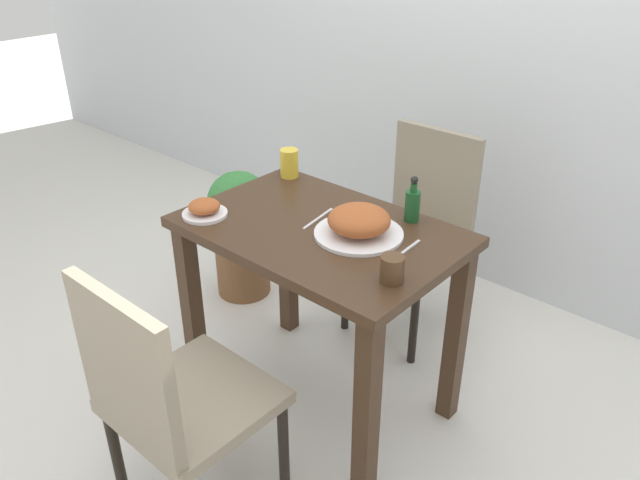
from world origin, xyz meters
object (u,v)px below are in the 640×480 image
chair_far (418,223)px  juice_glass (289,163)px  drink_cup (392,269)px  food_plate (359,223)px  chair_near (169,396)px  potted_plant_left (241,230)px  side_plate (204,209)px  sauce_bottle (413,204)px

chair_far → juice_glass: chair_far is taller
drink_cup → food_plate: bearing=147.1°
chair_near → potted_plant_left: size_ratio=1.40×
potted_plant_left → chair_near: bearing=-50.6°
juice_glass → chair_near: bearing=-65.9°
chair_near → chair_far: bearing=-86.8°
chair_far → drink_cup: bearing=-62.5°
side_plate → drink_cup: drink_cup is taller
chair_near → side_plate: chair_near is taller
side_plate → sauce_bottle: (0.56, 0.44, 0.04)m
chair_near → sauce_bottle: bearing=-100.2°
chair_far → chair_near: bearing=-86.8°
juice_glass → sauce_bottle: 0.58m
food_plate → drink_cup: bearing=-32.9°
juice_glass → potted_plant_left: 0.63m
chair_near → sauce_bottle: size_ratio=5.45×
chair_near → juice_glass: bearing=-65.9°
side_plate → potted_plant_left: side_plate is taller
chair_near → side_plate: size_ratio=5.64×
juice_glass → food_plate: bearing=-22.3°
juice_glass → potted_plant_left: bearing=169.0°
food_plate → drink_cup: size_ratio=3.64×
chair_far → side_plate: 0.97m
side_plate → chair_far: bearing=70.2°
chair_near → drink_cup: bearing=-121.3°
chair_far → side_plate: chair_far is taller
chair_far → side_plate: (-0.32, -0.88, 0.28)m
side_plate → sauce_bottle: sauce_bottle is taller
juice_glass → chair_far: bearing=51.8°
chair_far → food_plate: 0.73m
chair_near → drink_cup: (0.34, 0.56, 0.30)m
side_plate → potted_plant_left: 0.81m
side_plate → potted_plant_left: size_ratio=0.25×
chair_near → drink_cup: size_ratio=11.01×
drink_cup → potted_plant_left: bearing=159.1°
food_plate → drink_cup: food_plate is taller
sauce_bottle → side_plate: bearing=-141.6°
chair_near → potted_plant_left: chair_near is taller
chair_far → food_plate: (0.17, -0.64, 0.30)m
sauce_bottle → food_plate: bearing=-108.3°
chair_far → sauce_bottle: size_ratio=5.45×
food_plate → side_plate: food_plate is taller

